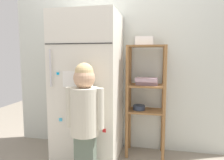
# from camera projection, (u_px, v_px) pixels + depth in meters

# --- Properties ---
(ground_plane) EXTENTS (6.00, 6.00, 0.00)m
(ground_plane) POSITION_uv_depth(u_px,v_px,m) (113.00, 159.00, 2.37)
(ground_plane) COLOR gray
(kitchen_wall_back) EXTENTS (2.79, 0.03, 2.15)m
(kitchen_wall_back) POSITION_uv_depth(u_px,v_px,m) (119.00, 64.00, 2.61)
(kitchen_wall_back) COLOR silver
(kitchen_wall_back) RESTS_ON ground
(refrigerator) EXTENTS (0.70, 0.67, 1.65)m
(refrigerator) POSITION_uv_depth(u_px,v_px,m) (89.00, 87.00, 2.36)
(refrigerator) COLOR silver
(refrigerator) RESTS_ON ground
(child_standing) EXTENTS (0.36, 0.27, 1.12)m
(child_standing) POSITION_uv_depth(u_px,v_px,m) (85.00, 111.00, 1.88)
(child_standing) COLOR #5B6A5B
(child_standing) RESTS_ON ground
(pantry_shelf_unit) EXTENTS (0.45, 0.30, 1.30)m
(pantry_shelf_unit) POSITION_uv_depth(u_px,v_px,m) (146.00, 91.00, 2.40)
(pantry_shelf_unit) COLOR olive
(pantry_shelf_unit) RESTS_ON ground
(fruit_bin) EXTENTS (0.21, 0.14, 0.10)m
(fruit_bin) POSITION_uv_depth(u_px,v_px,m) (145.00, 42.00, 2.35)
(fruit_bin) COLOR white
(fruit_bin) RESTS_ON pantry_shelf_unit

